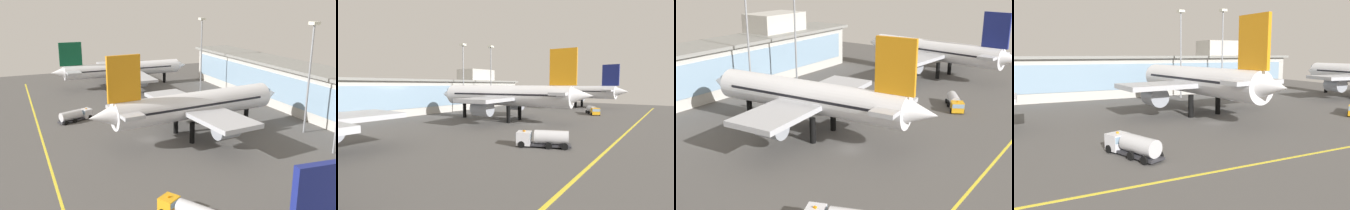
{
  "view_description": "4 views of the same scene",
  "coord_description": "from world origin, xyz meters",
  "views": [
    {
      "loc": [
        74.38,
        -27.35,
        30.05
      ],
      "look_at": [
        -9.88,
        8.74,
        4.52
      ],
      "focal_mm": 40.51,
      "sensor_mm": 36.0,
      "label": 1
    },
    {
      "loc": [
        -57.69,
        -30.99,
        10.46
      ],
      "look_at": [
        6.75,
        13.65,
        4.09
      ],
      "focal_mm": 26.67,
      "sensor_mm": 36.0,
      "label": 2
    },
    {
      "loc": [
        -56.06,
        -38.58,
        30.24
      ],
      "look_at": [
        5.35,
        5.15,
        5.7
      ],
      "focal_mm": 45.57,
      "sensor_mm": 36.0,
      "label": 3
    },
    {
      "loc": [
        -32.32,
        -51.44,
        13.04
      ],
      "look_at": [
        -4.92,
        4.36,
        3.21
      ],
      "focal_mm": 34.7,
      "sensor_mm": 36.0,
      "label": 4
    }
  ],
  "objects": [
    {
      "name": "terminal_building",
      "position": [
        1.79,
        47.64,
        6.74
      ],
      "size": [
        114.25,
        14.0,
        17.64
      ],
      "color": "beige",
      "rests_on": "ground"
    },
    {
      "name": "apron_light_mast_west",
      "position": [
        21.95,
        31.59,
        16.77
      ],
      "size": [
        1.8,
        1.8,
        26.0
      ],
      "color": "gray",
      "rests_on": "ground"
    },
    {
      "name": "airliner_near_right",
      "position": [
        1.7,
        10.36,
        7.21
      ],
      "size": [
        34.85,
        48.91,
        19.67
      ],
      "rotation": [
        0.0,
        0.0,
        1.67
      ],
      "color": "black",
      "rests_on": "ground"
    },
    {
      "name": "apron_light_mast_east",
      "position": [
        9.76,
        35.01,
        16.48
      ],
      "size": [
        1.8,
        1.8,
        25.48
      ],
      "color": "gray",
      "rests_on": "ground"
    },
    {
      "name": "taxiway_centreline_stripe",
      "position": [
        0.0,
        -22.0,
        0.01
      ],
      "size": [
        144.0,
        0.5,
        0.01
      ],
      "primitive_type": "cube",
      "color": "yellow",
      "rests_on": "ground"
    },
    {
      "name": "baggage_tug_near",
      "position": [
        -20.32,
        -12.37,
        1.51
      ],
      "size": [
        5.74,
        9.29,
        2.9
      ],
      "rotation": [
        0.0,
        0.0,
        1.96
      ],
      "color": "black",
      "rests_on": "ground"
    },
    {
      "name": "ground_plane",
      "position": [
        0.0,
        0.0,
        0.0
      ],
      "size": [
        180.0,
        180.0,
        0.0
      ],
      "primitive_type": "plane",
      "color": "#514F4C"
    }
  ]
}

